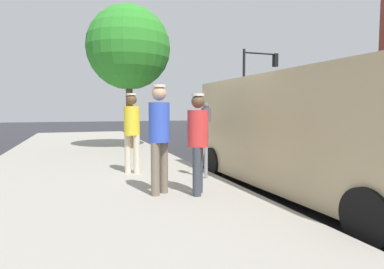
{
  "coord_description": "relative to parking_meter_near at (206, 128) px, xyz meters",
  "views": [
    {
      "loc": [
        3.8,
        5.68,
        1.53
      ],
      "look_at": [
        1.65,
        -0.37,
        1.05
      ],
      "focal_mm": 30.52,
      "sensor_mm": 36.0,
      "label": 1
    }
  ],
  "objects": [
    {
      "name": "ground_plane",
      "position": [
        -1.35,
        0.37,
        -1.18
      ],
      "size": [
        80.0,
        80.0,
        0.0
      ],
      "primitive_type": "plane",
      "color": "#2D2D33"
    },
    {
      "name": "pedestrian_in_red",
      "position": [
        0.59,
        1.11,
        -0.09
      ],
      "size": [
        0.34,
        0.34,
        1.65
      ],
      "color": "#383D47",
      "rests_on": "sidewalk_slab"
    },
    {
      "name": "parking_meter_near",
      "position": [
        0.0,
        0.0,
        0.0
      ],
      "size": [
        0.14,
        0.18,
        1.52
      ],
      "color": "gray",
      "rests_on": "sidewalk_slab"
    },
    {
      "name": "street_tree",
      "position": [
        0.62,
        -5.85,
        2.56
      ],
      "size": [
        2.97,
        2.97,
        5.09
      ],
      "color": "brown",
      "rests_on": "sidewalk_slab"
    },
    {
      "name": "traffic_light_corner",
      "position": [
        -8.03,
        -11.69,
        2.34
      ],
      "size": [
        2.48,
        0.42,
        5.2
      ],
      "color": "black",
      "rests_on": "ground"
    },
    {
      "name": "pedestrian_in_blue",
      "position": [
        1.18,
        0.89,
        0.0
      ],
      "size": [
        0.34,
        0.34,
        1.79
      ],
      "color": "#726656",
      "rests_on": "sidewalk_slab"
    },
    {
      "name": "sidewalk_slab",
      "position": [
        2.15,
        0.37,
        -1.11
      ],
      "size": [
        5.0,
        32.0,
        0.15
      ],
      "primitive_type": "cube",
      "color": "#9E998E",
      "rests_on": "ground"
    },
    {
      "name": "pedestrian_in_yellow",
      "position": [
        1.31,
        -1.06,
        -0.03
      ],
      "size": [
        0.34,
        0.34,
        1.74
      ],
      "color": "beige",
      "rests_on": "sidewalk_slab"
    },
    {
      "name": "parked_van",
      "position": [
        -1.5,
        1.26,
        -0.03
      ],
      "size": [
        2.26,
        5.26,
        2.15
      ],
      "color": "tan",
      "rests_on": "ground"
    }
  ]
}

